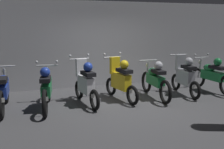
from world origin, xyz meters
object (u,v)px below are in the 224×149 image
object	(u,v)px
motorbike_slot_0	(3,91)
motorbike_slot_5	(185,76)
motorbike_slot_4	(155,80)
motorbike_slot_3	(121,80)
motorbike_slot_1	(46,88)
motorbike_slot_6	(212,75)
motorbike_slot_2	(86,83)

from	to	relation	value
motorbike_slot_0	motorbike_slot_5	bearing A→B (deg)	-1.32
motorbike_slot_4	motorbike_slot_0	bearing A→B (deg)	177.75
motorbike_slot_3	motorbike_slot_5	distance (m)	2.04
motorbike_slot_0	motorbike_slot_1	xyz separation A→B (m)	(1.02, -0.22, 0.04)
motorbike_slot_6	motorbike_slot_1	bearing A→B (deg)	-178.46
motorbike_slot_2	motorbike_slot_5	size ratio (longest dim) A/B	1.00
motorbike_slot_1	motorbike_slot_3	world-z (taller)	motorbike_slot_3
motorbike_slot_2	motorbike_slot_4	distance (m)	2.03
motorbike_slot_3	motorbike_slot_0	bearing A→B (deg)	178.94
motorbike_slot_0	motorbike_slot_6	world-z (taller)	motorbike_slot_6
motorbike_slot_1	motorbike_slot_5	world-z (taller)	motorbike_slot_5
motorbike_slot_1	motorbike_slot_4	xyz separation A→B (m)	(3.04, 0.06, -0.00)
motorbike_slot_6	motorbike_slot_5	bearing A→B (deg)	-178.15
motorbike_slot_4	motorbike_slot_1	bearing A→B (deg)	-178.85
motorbike_slot_0	motorbike_slot_5	size ratio (longest dim) A/B	1.16
motorbike_slot_4	motorbike_slot_2	bearing A→B (deg)	179.95
motorbike_slot_3	motorbike_slot_5	bearing A→B (deg)	-1.71
motorbike_slot_2	motorbike_slot_4	size ratio (longest dim) A/B	0.86
motorbike_slot_0	motorbike_slot_1	distance (m)	1.04
motorbike_slot_2	motorbike_slot_5	bearing A→B (deg)	0.77
motorbike_slot_0	motorbike_slot_6	distance (m)	6.09
motorbike_slot_4	motorbike_slot_5	size ratio (longest dim) A/B	1.16
motorbike_slot_2	motorbike_slot_6	world-z (taller)	motorbike_slot_2
motorbike_slot_0	motorbike_slot_6	xyz separation A→B (m)	(6.09, -0.08, 0.04)
motorbike_slot_6	motorbike_slot_4	bearing A→B (deg)	-177.87
motorbike_slot_2	motorbike_slot_0	bearing A→B (deg)	175.55
motorbike_slot_1	motorbike_slot_2	size ratio (longest dim) A/B	1.16
motorbike_slot_0	motorbike_slot_2	world-z (taller)	motorbike_slot_2
motorbike_slot_1	motorbike_slot_6	bearing A→B (deg)	1.54
motorbike_slot_6	motorbike_slot_0	bearing A→B (deg)	179.21
motorbike_slot_4	motorbike_slot_3	bearing A→B (deg)	174.20
motorbike_slot_1	motorbike_slot_2	world-z (taller)	motorbike_slot_2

